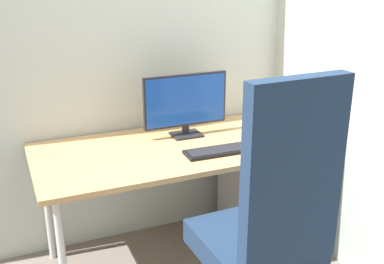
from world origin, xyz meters
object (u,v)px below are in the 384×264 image
Objects in this scene: monitor at (186,103)px; notebook at (304,140)px; filing_cabinet at (261,191)px; keyboard at (220,151)px; office_chair at (268,222)px; pen_holder at (272,122)px; mouse at (274,140)px.

notebook is at bearing -32.91° from monitor.
keyboard is at bearing -153.52° from filing_cabinet.
keyboard is (0.07, -0.33, -0.19)m from monitor.
office_chair is 2.57× the size of monitor.
office_chair reaches higher than pen_holder.
office_chair is 16.03× the size of mouse.
mouse reaches higher than notebook.
pen_holder is (0.10, 0.19, 0.04)m from mouse.
filing_cabinet is at bearing -176.59° from pen_holder.
filing_cabinet is 1.60× the size of keyboard.
monitor is at bearing 164.83° from filing_cabinet.
keyboard is 4.86× the size of mouse.
mouse is 0.17m from notebook.
mouse is (0.35, 0.01, 0.01)m from keyboard.
mouse is (0.42, -0.32, -0.19)m from monitor.
filing_cabinet is 0.47m from pen_holder.
monitor is 0.39m from keyboard.
monitor is (0.00, 0.94, 0.28)m from office_chair.
mouse is at bearing -118.38° from pen_holder.
mouse reaches higher than keyboard.
filing_cabinet is at bearing 131.11° from notebook.
office_chair reaches higher than monitor.
mouse is at bearing 55.95° from office_chair.
mouse is 0.35× the size of notebook.
keyboard is 0.51m from notebook.
monitor is (-0.47, 0.13, 0.61)m from filing_cabinet.
monitor is 1.28× the size of keyboard.
monitor is 0.71m from notebook.
mouse is 0.47× the size of pen_holder.
notebook is at bearing -66.31° from filing_cabinet.
filing_cabinet is 0.61m from keyboard.
pen_holder reaches higher than mouse.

